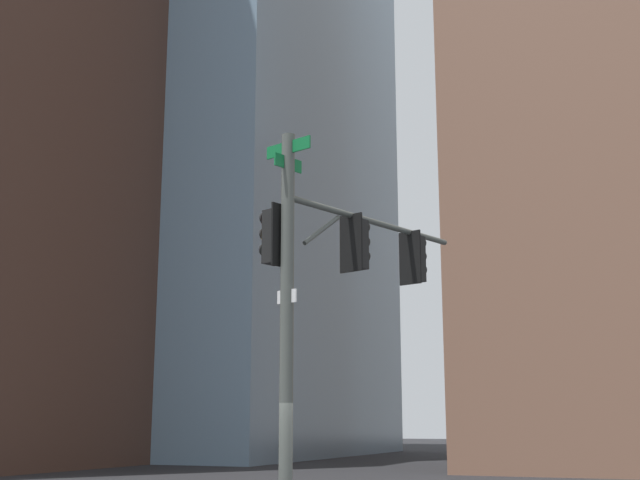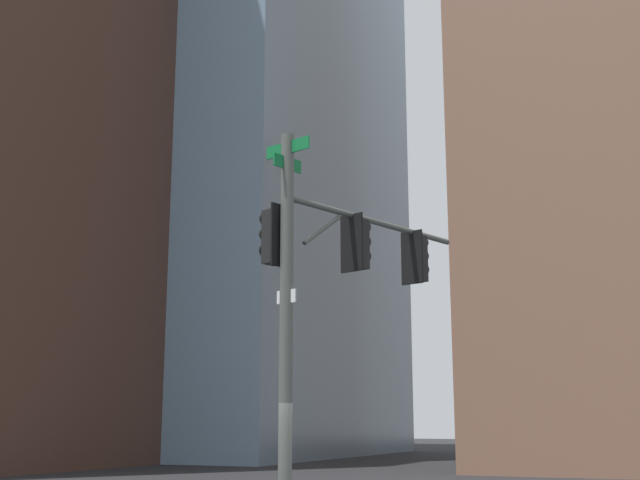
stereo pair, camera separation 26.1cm
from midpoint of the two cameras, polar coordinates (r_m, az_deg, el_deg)
name	(u,v)px [view 2 (the right image)]	position (r m, az deg, el deg)	size (l,w,h in m)	color
signal_pole_assembly	(328,278)	(16.10, 1.02, -2.54)	(5.37, 2.31, 7.39)	#4C514C
building_glass_tower	(183,72)	(67.22, -9.10, 11.11)	(25.77, 27.66, 57.14)	#7A99B2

